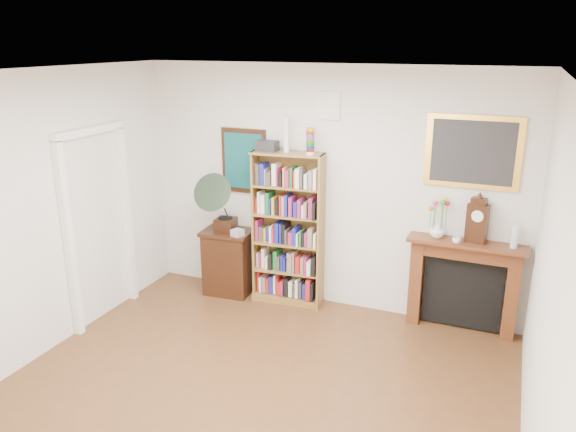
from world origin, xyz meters
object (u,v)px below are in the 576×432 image
object	(u,v)px
cd_stack	(237,233)
bottle_left	(515,236)
side_cabinet	(228,262)
bottle_right	(514,238)
fireplace	(464,278)
bookshelf	(288,221)
mantel_clock	(477,221)
teacup	(456,240)
flower_vase	(437,230)
gramophone	(219,199)

from	to	relation	value
cd_stack	bottle_left	bearing A→B (deg)	4.35
side_cabinet	bottle_right	distance (m)	3.31
fireplace	side_cabinet	bearing A→B (deg)	-176.06
cd_stack	bottle_right	xyz separation A→B (m)	(3.02, 0.22, 0.27)
bookshelf	side_cabinet	size ratio (longest dim) A/B	2.57
cd_stack	mantel_clock	world-z (taller)	mantel_clock
mantel_clock	teacup	world-z (taller)	mantel_clock
fireplace	bottle_left	distance (m)	0.71
teacup	bottle_right	size ratio (longest dim) A/B	0.42
bookshelf	bottle_right	bearing A→B (deg)	-4.68
fireplace	bottle_right	bearing A→B (deg)	-5.43
bottle_right	bookshelf	bearing A→B (deg)	-179.31
fireplace	flower_vase	xyz separation A→B (m)	(-0.31, -0.03, 0.51)
bookshelf	gramophone	world-z (taller)	bookshelf
bookshelf	teacup	bearing A→B (deg)	-7.25
gramophone	flower_vase	xyz separation A→B (m)	(2.51, 0.21, -0.13)
mantel_clock	flower_vase	xyz separation A→B (m)	(-0.39, -0.00, -0.15)
bottle_left	bottle_right	distance (m)	0.02
teacup	side_cabinet	bearing A→B (deg)	-179.90
bottle_right	mantel_clock	bearing A→B (deg)	176.49
cd_stack	bottle_left	distance (m)	3.05
bottle_left	teacup	bearing A→B (deg)	-169.77
fireplace	teacup	distance (m)	0.50
teacup	bottle_right	xyz separation A→B (m)	(0.55, 0.09, 0.07)
mantel_clock	bookshelf	bearing A→B (deg)	-164.19
bookshelf	mantel_clock	bearing A→B (deg)	-3.94
gramophone	bottle_right	bearing A→B (deg)	-1.84
side_cabinet	cd_stack	world-z (taller)	cd_stack
mantel_clock	teacup	xyz separation A→B (m)	(-0.18, -0.11, -0.20)
bottle_right	side_cabinet	bearing A→B (deg)	-178.28
gramophone	cd_stack	distance (m)	0.46
side_cabinet	gramophone	xyz separation A→B (m)	(-0.04, -0.09, 0.83)
gramophone	mantel_clock	distance (m)	2.91
fireplace	gramophone	distance (m)	2.91
flower_vase	gramophone	bearing A→B (deg)	-175.31
mantel_clock	flower_vase	world-z (taller)	mantel_clock
bookshelf	bottle_right	xyz separation A→B (m)	(2.46, 0.03, 0.11)
mantel_clock	bottle_right	xyz separation A→B (m)	(0.37, -0.02, -0.13)
fireplace	mantel_clock	xyz separation A→B (m)	(0.08, -0.03, 0.66)
fireplace	bookshelf	bearing A→B (deg)	-176.82
mantel_clock	bottle_left	size ratio (longest dim) A/B	1.99
fireplace	bottle_right	size ratio (longest dim) A/B	6.10
side_cabinet	teacup	size ratio (longest dim) A/B	9.67
side_cabinet	bottle_right	world-z (taller)	bottle_right
gramophone	flower_vase	world-z (taller)	gramophone
bookshelf	bottle_left	size ratio (longest dim) A/B	8.78
bookshelf	flower_vase	xyz separation A→B (m)	(1.69, 0.05, 0.09)
teacup	bottle_left	xyz separation A→B (m)	(0.55, 0.10, 0.09)
bookshelf	fireplace	bearing A→B (deg)	-3.12
cd_stack	bottle_left	size ratio (longest dim) A/B	0.50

